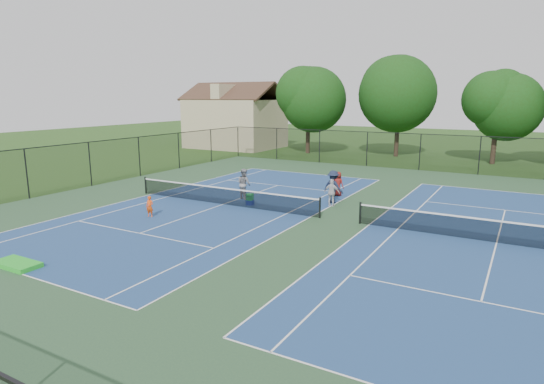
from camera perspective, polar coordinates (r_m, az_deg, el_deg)
The scene contains 17 objects.
ground at distance 22.65m, azimuth 8.43°, elevation -3.60°, with size 140.00×140.00×0.00m, color #234716.
court_pad at distance 22.65m, azimuth 8.43°, elevation -3.59°, with size 36.00×36.00×0.01m, color #294930.
tennis_court_left at distance 25.88m, azimuth -6.15°, elevation -1.36°, with size 12.00×23.83×1.07m.
tennis_court_right at distance 21.27m, azimuth 26.38°, elevation -5.51°, with size 12.00×23.83×1.07m.
perimeter_fence at distance 22.28m, azimuth 8.56°, elevation 0.37°, with size 36.08×36.08×3.02m.
tree_back_a at distance 49.03m, azimuth 4.61°, elevation 11.91°, with size 6.80×6.80×9.15m.
tree_back_b at distance 47.89m, azimuth 15.70°, elevation 12.19°, with size 7.60×7.60×10.03m.
tree_back_c at distance 45.50m, azimuth 26.51°, elevation 10.03°, with size 6.00×6.00×8.40m.
clapboard_house at distance 54.93m, azimuth -4.60°, elevation 8.84°, with size 10.80×8.10×7.65m.
child_player at distance 23.85m, azimuth -15.09°, elevation -1.77°, with size 0.39×0.26×1.08m, color #FE4E10.
instructor at distance 26.99m, azimuth -3.52°, elevation 1.02°, with size 0.89×0.70×1.84m, color gray.
bystander_a at distance 25.45m, azimuth 7.52°, elevation -0.08°, with size 0.90×0.37×1.53m, color silver.
bystander_b at distance 26.20m, azimuth 7.68°, elevation 0.65°, with size 1.22×0.70×1.89m, color #1A233A.
bystander_c at distance 28.13m, azimuth 8.27°, elevation 1.02°, with size 0.74×0.48×1.51m, color maroon.
ball_crate at distance 25.62m, azimuth -2.78°, elevation -1.34°, with size 0.38×0.30×0.29m, color #162F9A.
ball_hopper at distance 25.55m, azimuth -2.79°, elevation -0.62°, with size 0.34×0.28×0.37m, color green.
green_tarp at distance 18.93m, azimuth -29.35°, elevation -7.89°, with size 1.79×0.87×0.17m, color green.
Camera 1 is at (7.77, -20.41, 6.01)m, focal length 30.00 mm.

